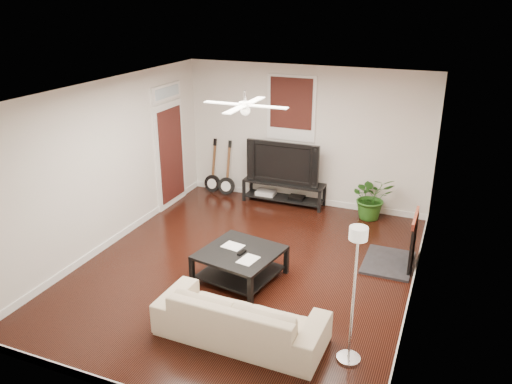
{
  "coord_description": "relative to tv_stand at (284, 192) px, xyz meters",
  "views": [
    {
      "loc": [
        2.81,
        -6.48,
        4.04
      ],
      "look_at": [
        0.0,
        0.4,
        1.15
      ],
      "focal_mm": 35.69,
      "sensor_mm": 36.0,
      "label": 1
    }
  ],
  "objects": [
    {
      "name": "brick_accent",
      "position": [
        2.84,
        -1.78,
        1.16
      ],
      "size": [
        0.02,
        2.2,
        2.8
      ],
      "primitive_type": "cube",
      "color": "#B34A39",
      "rests_on": "floor"
    },
    {
      "name": "potted_plant",
      "position": [
        1.81,
        -0.09,
        0.2
      ],
      "size": [
        1.0,
        0.95,
        0.87
      ],
      "primitive_type": "imported",
      "rotation": [
        0.0,
        0.0,
        0.44
      ],
      "color": "#255A19",
      "rests_on": "floor"
    },
    {
      "name": "ceiling_fan",
      "position": [
        0.35,
        -2.78,
        2.36
      ],
      "size": [
        1.24,
        1.24,
        0.32
      ],
      "primitive_type": null,
      "color": "white",
      "rests_on": "ceiling"
    },
    {
      "name": "fireplace",
      "position": [
        2.55,
        -1.78,
        0.22
      ],
      "size": [
        0.8,
        1.1,
        0.92
      ],
      "primitive_type": "cube",
      "color": "black",
      "rests_on": "floor"
    },
    {
      "name": "door_left",
      "position": [
        -2.11,
        -0.88,
        1.01
      ],
      "size": [
        0.08,
        1.0,
        2.5
      ],
      "primitive_type": "cube",
      "color": "white",
      "rests_on": "wall_left"
    },
    {
      "name": "guitar_left",
      "position": [
        -1.63,
        -0.03,
        0.36
      ],
      "size": [
        0.38,
        0.27,
        1.19
      ],
      "primitive_type": null,
      "rotation": [
        0.0,
        0.0,
        -0.03
      ],
      "color": "black",
      "rests_on": "floor"
    },
    {
      "name": "guitar_right",
      "position": [
        -1.28,
        -0.06,
        0.36
      ],
      "size": [
        0.39,
        0.29,
        1.19
      ],
      "primitive_type": null,
      "rotation": [
        0.0,
        0.0,
        0.07
      ],
      "color": "black",
      "rests_on": "floor"
    },
    {
      "name": "floor_lamp",
      "position": [
        2.32,
        -4.3,
        0.63
      ],
      "size": [
        0.29,
        0.29,
        1.74
      ],
      "primitive_type": null,
      "rotation": [
        0.0,
        0.0,
        -0.02
      ],
      "color": "white",
      "rests_on": "floor"
    },
    {
      "name": "sofa",
      "position": [
        0.97,
        -4.4,
        0.08
      ],
      "size": [
        2.15,
        0.88,
        0.62
      ],
      "primitive_type": "imported",
      "rotation": [
        0.0,
        0.0,
        3.12
      ],
      "color": "tan",
      "rests_on": "floor"
    },
    {
      "name": "tv_stand",
      "position": [
        0.0,
        0.0,
        0.0
      ],
      "size": [
        1.68,
        0.45,
        0.47
      ],
      "primitive_type": "cube",
      "color": "black",
      "rests_on": "floor"
    },
    {
      "name": "window_back",
      "position": [
        0.05,
        0.19,
        1.71
      ],
      "size": [
        1.0,
        0.06,
        1.3
      ],
      "primitive_type": "cube",
      "color": "black",
      "rests_on": "wall_back"
    },
    {
      "name": "coffee_table",
      "position": [
        0.38,
        -3.09,
        -0.01
      ],
      "size": [
        1.27,
        1.27,
        0.46
      ],
      "primitive_type": "cube",
      "rotation": [
        0.0,
        0.0,
        -0.17
      ],
      "color": "black",
      "rests_on": "floor"
    },
    {
      "name": "room",
      "position": [
        0.35,
        -2.78,
        1.16
      ],
      "size": [
        5.01,
        6.01,
        2.81
      ],
      "color": "black",
      "rests_on": "ground"
    },
    {
      "name": "tv",
      "position": [
        0.0,
        0.02,
        0.67
      ],
      "size": [
        1.51,
        0.2,
        0.87
      ],
      "primitive_type": "imported",
      "color": "black",
      "rests_on": "tv_stand"
    }
  ]
}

